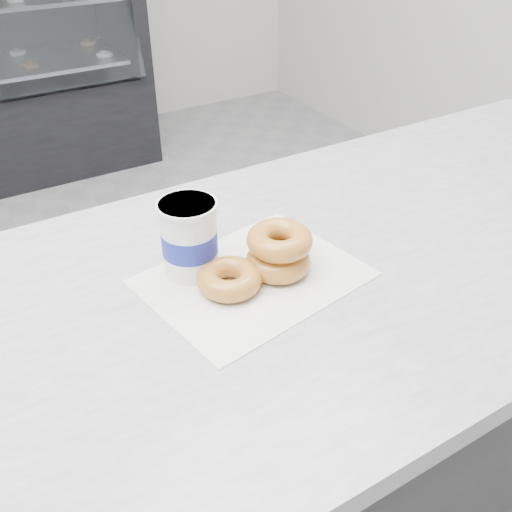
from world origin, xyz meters
The scene contains 5 objects.
ground centered at (0.00, 0.00, 0.00)m, with size 5.00×5.00×0.00m, color gray.
wax_paper centered at (0.44, -0.59, 0.90)m, with size 0.34×0.26×0.00m, color silver.
donut_single centered at (0.39, -0.59, 0.92)m, with size 0.10×0.10×0.04m, color orange.
donut_stack centered at (0.48, -0.59, 0.94)m, with size 0.15×0.15×0.08m.
coffee_cup centered at (0.36, -0.52, 0.97)m, with size 0.11×0.11×0.13m.
Camera 1 is at (0.05, -1.23, 1.46)m, focal length 40.00 mm.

